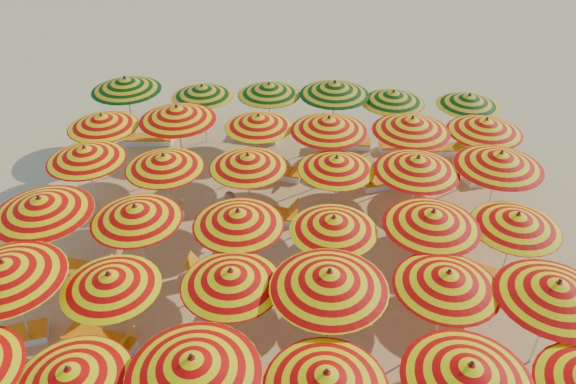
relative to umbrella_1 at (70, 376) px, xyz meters
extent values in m
plane|color=tan|center=(3.51, 6.01, -2.07)|extent=(120.00, 120.00, 0.00)
cone|color=#E36700|center=(0.00, 0.00, 0.00)|extent=(2.65, 2.65, 0.42)
sphere|color=black|center=(0.00, 0.00, 0.24)|extent=(0.07, 0.07, 0.07)
cone|color=#E36700|center=(2.17, 0.17, 0.23)|extent=(3.19, 3.19, 0.47)
sphere|color=black|center=(2.17, 0.17, 0.50)|extent=(0.08, 0.08, 0.08)
cone|color=#E36700|center=(4.52, 0.13, 0.05)|extent=(2.94, 2.94, 0.43)
sphere|color=black|center=(4.52, 0.13, 0.30)|extent=(0.08, 0.08, 0.08)
cone|color=#E36700|center=(7.01, 0.34, 0.15)|extent=(3.12, 3.12, 0.45)
sphere|color=black|center=(7.01, 0.34, 0.41)|extent=(0.08, 0.08, 0.08)
cylinder|color=silver|center=(-2.22, 2.33, -0.82)|extent=(0.05, 0.05, 2.49)
cone|color=#E36700|center=(-2.22, 2.33, 0.26)|extent=(3.27, 3.27, 0.47)
sphere|color=black|center=(-2.22, 2.33, 0.53)|extent=(0.08, 0.08, 0.08)
cylinder|color=silver|center=(-0.08, 2.46, -0.99)|extent=(0.04, 0.04, 2.15)
cone|color=#E36700|center=(-0.08, 2.46, -0.06)|extent=(2.84, 2.84, 0.41)
sphere|color=black|center=(-0.08, 2.46, 0.18)|extent=(0.07, 0.07, 0.07)
cylinder|color=silver|center=(2.50, 2.62, -0.96)|extent=(0.04, 0.04, 2.22)
cone|color=#E36700|center=(2.50, 2.62, 0.01)|extent=(2.91, 2.91, 0.42)
sphere|color=black|center=(2.50, 2.62, 0.25)|extent=(0.07, 0.07, 0.07)
cylinder|color=silver|center=(4.58, 2.39, -0.81)|extent=(0.05, 0.05, 2.50)
cone|color=#E36700|center=(4.58, 2.39, 0.27)|extent=(2.89, 2.89, 0.48)
sphere|color=black|center=(4.58, 2.39, 0.54)|extent=(0.08, 0.08, 0.08)
cylinder|color=silver|center=(7.08, 2.74, -0.92)|extent=(0.04, 0.04, 2.29)
cone|color=#E36700|center=(7.08, 2.74, 0.07)|extent=(2.57, 2.57, 0.44)
sphere|color=black|center=(7.08, 2.74, 0.32)|extent=(0.08, 0.08, 0.08)
cylinder|color=silver|center=(9.19, 2.42, -0.86)|extent=(0.05, 0.05, 2.41)
cone|color=#E36700|center=(9.19, 2.42, 0.18)|extent=(2.92, 2.92, 0.46)
sphere|color=black|center=(9.19, 2.42, 0.44)|extent=(0.08, 0.08, 0.08)
cylinder|color=silver|center=(-2.42, 4.64, -0.83)|extent=(0.05, 0.05, 2.46)
cone|color=#E36700|center=(-2.42, 4.64, 0.23)|extent=(3.07, 3.07, 0.47)
sphere|color=black|center=(-2.42, 4.64, 0.50)|extent=(0.08, 0.08, 0.08)
cylinder|color=silver|center=(-0.13, 4.70, -0.94)|extent=(0.04, 0.04, 2.26)
cone|color=#E36700|center=(-0.13, 4.70, 0.04)|extent=(3.00, 3.00, 0.43)
sphere|color=black|center=(-0.13, 4.70, 0.29)|extent=(0.08, 0.08, 0.08)
cylinder|color=silver|center=(2.40, 4.64, -0.93)|extent=(0.04, 0.04, 2.26)
cone|color=#E36700|center=(2.40, 4.64, 0.05)|extent=(2.90, 2.90, 0.43)
sphere|color=black|center=(2.40, 4.64, 0.29)|extent=(0.08, 0.08, 0.08)
cylinder|color=silver|center=(4.71, 4.65, -0.99)|extent=(0.04, 0.04, 2.16)
cone|color=#E36700|center=(4.71, 4.65, -0.05)|extent=(2.71, 2.71, 0.41)
sphere|color=black|center=(4.71, 4.65, 0.19)|extent=(0.07, 0.07, 0.07)
cylinder|color=silver|center=(7.06, 4.74, -0.89)|extent=(0.04, 0.04, 2.35)
cone|color=#E36700|center=(7.06, 4.74, 0.13)|extent=(3.02, 3.02, 0.45)
sphere|color=black|center=(7.06, 4.74, 0.39)|extent=(0.08, 0.08, 0.08)
cylinder|color=silver|center=(9.14, 4.95, -0.97)|extent=(0.04, 0.04, 2.20)
cone|color=#E36700|center=(9.14, 4.95, -0.01)|extent=(2.24, 2.24, 0.42)
sphere|color=black|center=(9.14, 4.95, 0.23)|extent=(0.07, 0.07, 0.07)
cylinder|color=silver|center=(-2.33, 7.38, -0.93)|extent=(0.04, 0.04, 2.26)
cone|color=#E36700|center=(-2.33, 7.38, 0.05)|extent=(2.95, 2.95, 0.43)
sphere|color=black|center=(-2.33, 7.38, 0.29)|extent=(0.08, 0.08, 0.08)
cylinder|color=silver|center=(0.00, 7.12, -0.95)|extent=(0.04, 0.04, 2.24)
cone|color=#E36700|center=(0.00, 7.12, 0.02)|extent=(2.57, 2.57, 0.43)
sphere|color=black|center=(0.00, 7.12, 0.27)|extent=(0.07, 0.07, 0.07)
cylinder|color=silver|center=(2.34, 7.31, -0.96)|extent=(0.04, 0.04, 2.22)
cone|color=#E36700|center=(2.34, 7.31, 0.00)|extent=(2.62, 2.62, 0.42)
sphere|color=black|center=(2.34, 7.31, 0.25)|extent=(0.07, 0.07, 0.07)
cylinder|color=silver|center=(4.83, 7.34, -0.97)|extent=(0.04, 0.04, 2.20)
cone|color=#E36700|center=(4.83, 7.34, -0.02)|extent=(2.88, 2.88, 0.42)
sphere|color=black|center=(4.83, 7.34, 0.22)|extent=(0.07, 0.07, 0.07)
cylinder|color=silver|center=(7.03, 7.16, -0.88)|extent=(0.05, 0.05, 2.37)
cone|color=#E36700|center=(7.03, 7.16, 0.15)|extent=(2.80, 2.80, 0.45)
sphere|color=black|center=(7.03, 7.16, 0.41)|extent=(0.08, 0.08, 0.08)
cylinder|color=silver|center=(9.29, 7.36, -0.83)|extent=(0.05, 0.05, 2.46)
cone|color=#E36700|center=(9.29, 7.36, 0.23)|extent=(2.91, 2.91, 0.47)
sphere|color=black|center=(9.29, 7.36, 0.50)|extent=(0.08, 0.08, 0.08)
cylinder|color=silver|center=(-2.52, 9.42, -0.95)|extent=(0.04, 0.04, 2.23)
cone|color=#E36700|center=(-2.52, 9.42, 0.01)|extent=(2.29, 2.29, 0.42)
sphere|color=black|center=(-2.52, 9.42, 0.26)|extent=(0.07, 0.07, 0.07)
cylinder|color=silver|center=(-0.15, 9.64, -0.83)|extent=(0.05, 0.05, 2.46)
cone|color=#E36700|center=(-0.15, 9.64, 0.23)|extent=(3.22, 3.22, 0.47)
sphere|color=black|center=(-0.15, 9.64, 0.50)|extent=(0.08, 0.08, 0.08)
cylinder|color=silver|center=(2.40, 9.74, -0.97)|extent=(0.04, 0.04, 2.18)
cone|color=#E36700|center=(2.40, 9.74, -0.03)|extent=(2.46, 2.46, 0.42)
sphere|color=black|center=(2.40, 9.74, 0.21)|extent=(0.07, 0.07, 0.07)
cylinder|color=silver|center=(4.62, 9.30, -0.87)|extent=(0.05, 0.05, 2.39)
cone|color=#E36700|center=(4.62, 9.30, 0.16)|extent=(2.63, 2.63, 0.45)
sphere|color=black|center=(4.62, 9.30, 0.42)|extent=(0.08, 0.08, 0.08)
cylinder|color=silver|center=(7.16, 9.38, -0.86)|extent=(0.05, 0.05, 2.41)
cone|color=#E36700|center=(7.16, 9.38, 0.18)|extent=(3.10, 3.10, 0.46)
sphere|color=black|center=(7.16, 9.38, 0.45)|extent=(0.08, 0.08, 0.08)
cylinder|color=silver|center=(9.45, 9.60, -0.91)|extent=(0.04, 0.04, 2.31)
cone|color=#E36700|center=(9.45, 9.60, 0.09)|extent=(2.62, 2.62, 0.44)
sphere|color=black|center=(9.45, 9.60, 0.34)|extent=(0.08, 0.08, 0.08)
cylinder|color=silver|center=(-2.43, 11.80, -0.85)|extent=(0.05, 0.05, 2.43)
cone|color=#705B03|center=(-2.43, 11.80, 0.20)|extent=(2.72, 2.72, 0.46)
sphere|color=black|center=(-2.43, 11.80, 0.47)|extent=(0.08, 0.08, 0.08)
cylinder|color=silver|center=(0.22, 11.89, -0.98)|extent=(0.04, 0.04, 2.17)
cone|color=#705B03|center=(0.22, 11.89, -0.04)|extent=(2.26, 2.26, 0.41)
sphere|color=black|center=(0.22, 11.89, 0.20)|extent=(0.07, 0.07, 0.07)
cylinder|color=silver|center=(2.55, 12.07, -0.96)|extent=(0.04, 0.04, 2.22)
cone|color=#705B03|center=(2.55, 12.07, 0.00)|extent=(2.67, 2.67, 0.42)
sphere|color=black|center=(2.55, 12.07, 0.25)|extent=(0.07, 0.07, 0.07)
cylinder|color=silver|center=(4.83, 11.83, -0.85)|extent=(0.05, 0.05, 2.43)
cone|color=#705B03|center=(4.83, 11.83, 0.20)|extent=(2.97, 2.97, 0.46)
sphere|color=black|center=(4.83, 11.83, 0.46)|extent=(0.08, 0.08, 0.08)
cylinder|color=silver|center=(6.84, 11.72, -0.97)|extent=(0.04, 0.04, 2.20)
cone|color=#705B03|center=(6.84, 11.72, -0.01)|extent=(2.45, 2.45, 0.42)
sphere|color=black|center=(6.84, 11.72, 0.23)|extent=(0.07, 0.07, 0.07)
cylinder|color=silver|center=(9.40, 11.67, -0.99)|extent=(0.04, 0.04, 2.16)
cone|color=#705B03|center=(9.40, 11.67, -0.05)|extent=(2.53, 2.53, 0.41)
sphere|color=black|center=(9.40, 11.67, 0.18)|extent=(0.07, 0.07, 0.07)
cube|color=white|center=(-2.77, 2.36, -1.97)|extent=(1.80, 1.10, 0.20)
cube|color=orange|center=(-2.77, 2.36, -1.84)|extent=(1.80, 1.10, 0.06)
cube|color=white|center=(-0.63, 2.35, -1.97)|extent=(1.79, 1.03, 0.20)
cube|color=orange|center=(-0.63, 2.35, -1.84)|extent=(1.79, 1.03, 0.06)
cube|color=orange|center=(0.04, 2.16, -1.62)|extent=(0.51, 0.66, 0.48)
cube|color=white|center=(-1.87, 4.64, -1.97)|extent=(1.78, 0.90, 0.20)
cube|color=orange|center=(-1.87, 4.64, -1.84)|extent=(1.78, 0.90, 0.06)
cube|color=orange|center=(-1.18, 4.51, -1.62)|extent=(0.47, 0.64, 0.48)
cube|color=white|center=(1.85, 4.68, -1.97)|extent=(1.72, 0.64, 0.20)
cube|color=orange|center=(1.85, 4.68, -1.84)|extent=(1.72, 0.64, 0.06)
cube|color=orange|center=(1.15, 4.71, -1.62)|extent=(0.39, 0.59, 0.48)
cube|color=white|center=(8.59, 5.13, -1.97)|extent=(1.79, 1.24, 0.20)
cube|color=orange|center=(8.59, 5.13, -1.84)|extent=(1.79, 1.24, 0.06)
cube|color=orange|center=(7.95, 5.42, -1.62)|extent=(0.58, 0.68, 0.48)
cube|color=white|center=(-0.55, 7.21, -1.97)|extent=(1.79, 1.01, 0.20)
cube|color=orange|center=(-0.55, 7.21, -1.84)|extent=(1.79, 1.01, 0.06)
cube|color=orange|center=(0.13, 7.03, -1.62)|extent=(0.51, 0.66, 0.48)
cube|color=white|center=(2.89, 7.39, -1.97)|extent=(1.78, 0.89, 0.20)
cube|color=orange|center=(2.89, 7.39, -1.84)|extent=(1.78, 0.89, 0.06)
cube|color=orange|center=(3.58, 7.26, -1.62)|extent=(0.47, 0.64, 0.48)
cube|color=white|center=(7.58, 6.94, -1.97)|extent=(1.79, 1.00, 0.20)
cube|color=orange|center=(7.58, 6.94, -1.84)|extent=(1.79, 1.00, 0.06)
cube|color=orange|center=(8.26, 7.12, -1.62)|extent=(0.50, 0.65, 0.48)
cube|color=white|center=(2.95, 9.71, -1.97)|extent=(1.78, 0.91, 0.20)
cube|color=orange|center=(2.95, 9.71, -1.84)|extent=(1.78, 0.91, 0.06)
cube|color=orange|center=(3.64, 9.57, -1.62)|extent=(0.47, 0.64, 0.48)
cube|color=white|center=(6.61, 9.36, -1.97)|extent=(1.80, 1.10, 0.20)
cube|color=orange|center=(6.61, 9.36, -1.84)|extent=(1.80, 1.10, 0.06)
cube|color=orange|center=(5.94, 9.13, -1.62)|extent=(0.53, 0.67, 0.48)
cube|color=white|center=(10.00, 9.82, -1.97)|extent=(1.80, 1.07, 0.20)
cube|color=orange|center=(10.00, 9.82, -1.84)|extent=(1.80, 1.07, 0.06)
cube|color=orange|center=(10.67, 10.03, -1.62)|extent=(0.52, 0.66, 0.48)
cube|color=white|center=(-1.88, 11.68, -1.97)|extent=(1.73, 0.67, 0.20)
cube|color=orange|center=(-1.88, 11.68, -1.84)|extent=(1.73, 0.67, 0.06)
cube|color=orange|center=(-1.19, 11.72, -1.62)|extent=(0.40, 0.60, 0.48)
cube|color=white|center=(2.00, 12.17, -1.97)|extent=(1.78, 0.89, 0.20)
cube|color=orange|center=(2.00, 12.17, -1.84)|extent=(1.78, 0.89, 0.06)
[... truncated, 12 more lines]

